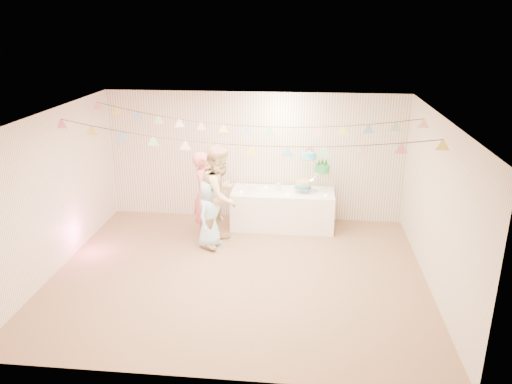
# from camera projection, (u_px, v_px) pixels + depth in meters

# --- Properties ---
(floor) EXTENTS (6.00, 6.00, 0.00)m
(floor) POSITION_uv_depth(u_px,v_px,m) (239.00, 274.00, 8.14)
(floor) COLOR #866348
(floor) RESTS_ON ground
(ceiling) EXTENTS (6.00, 6.00, 0.00)m
(ceiling) POSITION_uv_depth(u_px,v_px,m) (237.00, 116.00, 7.27)
(ceiling) COLOR white
(ceiling) RESTS_ON ground
(back_wall) EXTENTS (6.00, 6.00, 0.00)m
(back_wall) POSITION_uv_depth(u_px,v_px,m) (255.00, 157.00, 10.05)
(back_wall) COLOR white
(back_wall) RESTS_ON ground
(front_wall) EXTENTS (6.00, 6.00, 0.00)m
(front_wall) POSITION_uv_depth(u_px,v_px,m) (206.00, 280.00, 5.36)
(front_wall) COLOR white
(front_wall) RESTS_ON ground
(left_wall) EXTENTS (5.00, 5.00, 0.00)m
(left_wall) POSITION_uv_depth(u_px,v_px,m) (53.00, 193.00, 8.00)
(left_wall) COLOR white
(left_wall) RESTS_ON ground
(right_wall) EXTENTS (5.00, 5.00, 0.00)m
(right_wall) POSITION_uv_depth(u_px,v_px,m) (437.00, 207.00, 7.42)
(right_wall) COLOR white
(right_wall) RESTS_ON ground
(table) EXTENTS (2.00, 0.80, 0.75)m
(table) POSITION_uv_depth(u_px,v_px,m) (283.00, 209.00, 9.86)
(table) COLOR white
(table) RESTS_ON floor
(cake_stand) EXTENTS (0.74, 0.44, 0.83)m
(cake_stand) POSITION_uv_depth(u_px,v_px,m) (312.00, 171.00, 9.59)
(cake_stand) COLOR silver
(cake_stand) RESTS_ON table
(cake_bottom) EXTENTS (0.31, 0.31, 0.15)m
(cake_bottom) POSITION_uv_depth(u_px,v_px,m) (304.00, 188.00, 9.66)
(cake_bottom) COLOR teal
(cake_bottom) RESTS_ON cake_stand
(cake_middle) EXTENTS (0.27, 0.27, 0.22)m
(cake_middle) POSITION_uv_depth(u_px,v_px,m) (321.00, 173.00, 9.68)
(cake_middle) COLOR green
(cake_middle) RESTS_ON cake_stand
(cake_top_tier) EXTENTS (0.25, 0.25, 0.19)m
(cake_top_tier) POSITION_uv_depth(u_px,v_px,m) (309.00, 161.00, 9.50)
(cake_top_tier) COLOR #4BD1ED
(cake_top_tier) RESTS_ON cake_stand
(platter) EXTENTS (0.37, 0.37, 0.02)m
(platter) POSITION_uv_depth(u_px,v_px,m) (250.00, 191.00, 9.75)
(platter) COLOR white
(platter) RESTS_ON table
(posy) EXTENTS (0.13, 0.13, 0.15)m
(posy) POSITION_uv_depth(u_px,v_px,m) (279.00, 187.00, 9.77)
(posy) COLOR white
(posy) RESTS_ON table
(person_adult_a) EXTENTS (0.39, 0.60, 1.64)m
(person_adult_a) POSITION_uv_depth(u_px,v_px,m) (204.00, 194.00, 9.38)
(person_adult_a) COLOR #E7797C
(person_adult_a) RESTS_ON floor
(person_adult_b) EXTENTS (0.92, 1.06, 1.87)m
(person_adult_b) POSITION_uv_depth(u_px,v_px,m) (220.00, 196.00, 8.96)
(person_adult_b) COLOR #D5B883
(person_adult_b) RESTS_ON floor
(person_child) EXTENTS (0.58, 0.71, 1.26)m
(person_child) POSITION_uv_depth(u_px,v_px,m) (210.00, 214.00, 8.96)
(person_child) COLOR #B4E5FF
(person_child) RESTS_ON floor
(bunting_back) EXTENTS (5.60, 1.10, 0.40)m
(bunting_back) POSITION_uv_depth(u_px,v_px,m) (246.00, 119.00, 8.39)
(bunting_back) COLOR pink
(bunting_back) RESTS_ON ceiling
(bunting_front) EXTENTS (5.60, 0.90, 0.36)m
(bunting_front) POSITION_uv_depth(u_px,v_px,m) (235.00, 138.00, 7.18)
(bunting_front) COLOR #72A5E5
(bunting_front) RESTS_ON ceiling
(tealight_0) EXTENTS (0.04, 0.04, 0.03)m
(tealight_0) POSITION_uv_depth(u_px,v_px,m) (241.00, 192.00, 9.67)
(tealight_0) COLOR #FFD88C
(tealight_0) RESTS_ON table
(tealight_1) EXTENTS (0.04, 0.04, 0.03)m
(tealight_1) POSITION_uv_depth(u_px,v_px,m) (266.00, 187.00, 9.93)
(tealight_1) COLOR #FFD88C
(tealight_1) RESTS_ON table
(tealight_2) EXTENTS (0.04, 0.04, 0.03)m
(tealight_2) POSITION_uv_depth(u_px,v_px,m) (288.00, 194.00, 9.51)
(tealight_2) COLOR #FFD88C
(tealight_2) RESTS_ON table
(tealight_3) EXTENTS (0.04, 0.04, 0.03)m
(tealight_3) POSITION_uv_depth(u_px,v_px,m) (301.00, 187.00, 9.90)
(tealight_3) COLOR #FFD88C
(tealight_3) RESTS_ON table
(tealight_4) EXTENTS (0.04, 0.04, 0.03)m
(tealight_4) POSITION_uv_depth(u_px,v_px,m) (325.00, 195.00, 9.48)
(tealight_4) COLOR #FFD88C
(tealight_4) RESTS_ON table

